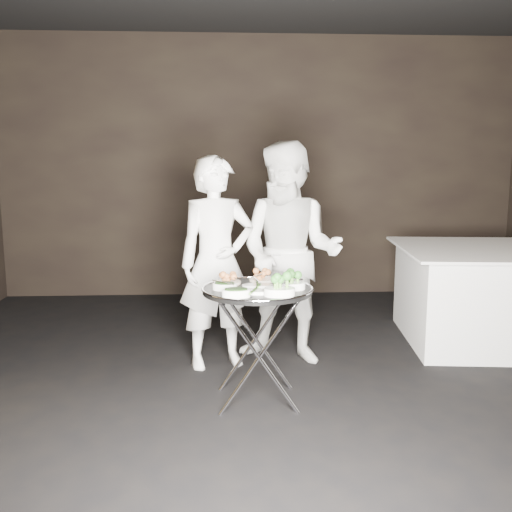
{
  "coord_description": "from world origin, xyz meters",
  "views": [
    {
      "loc": [
        -0.43,
        -3.21,
        1.56
      ],
      "look_at": [
        -0.22,
        0.5,
        0.95
      ],
      "focal_mm": 40.0,
      "sensor_mm": 36.0,
      "label": 1
    }
  ],
  "objects": [
    {
      "name": "spinach_bowl_b",
      "position": [
        -0.37,
        0.12,
        0.8
      ],
      "size": [
        0.17,
        0.12,
        0.07
      ],
      "rotation": [
        0.0,
        0.0,
        0.03
      ],
      "color": "white",
      "rests_on": "serving_tray"
    },
    {
      "name": "serving_tray",
      "position": [
        -0.22,
        0.35,
        0.76
      ],
      "size": [
        0.72,
        0.72,
        0.04
      ],
      "color": "black",
      "rests_on": "tray_stand"
    },
    {
      "name": "asparagus_plate_a",
      "position": [
        -0.22,
        0.37,
        0.78
      ],
      "size": [
        0.2,
        0.11,
        0.04
      ],
      "rotation": [
        0.0,
        0.0,
        -0.02
      ],
      "color": "white",
      "rests_on": "serving_tray"
    },
    {
      "name": "asparagus_plate_b",
      "position": [
        -0.25,
        0.2,
        0.78
      ],
      "size": [
        0.22,
        0.16,
        0.04
      ],
      "rotation": [
        0.0,
        0.0,
        -0.28
      ],
      "color": "white",
      "rests_on": "serving_tray"
    },
    {
      "name": "broccoli_bowl_b",
      "position": [
        -0.1,
        0.13,
        0.8
      ],
      "size": [
        0.2,
        0.14,
        0.08
      ],
      "rotation": [
        0.0,
        0.0,
        0.04
      ],
      "color": "white",
      "rests_on": "serving_tray"
    },
    {
      "name": "potato_plate_a",
      "position": [
        -0.41,
        0.5,
        0.79
      ],
      "size": [
        0.19,
        0.19,
        0.06
      ],
      "rotation": [
        0.0,
        0.0,
        0.4
      ],
      "color": "beige",
      "rests_on": "serving_tray"
    },
    {
      "name": "broccoli_bowl_a",
      "position": [
        -0.01,
        0.3,
        0.8
      ],
      "size": [
        0.19,
        0.15,
        0.07
      ],
      "rotation": [
        0.0,
        0.0,
        0.11
      ],
      "color": "white",
      "rests_on": "serving_tray"
    },
    {
      "name": "tray_stand",
      "position": [
        -0.22,
        0.35,
        0.42
      ],
      "size": [
        0.51,
        0.43,
        0.75
      ],
      "rotation": [
        0.0,
        0.0,
        -0.07
      ],
      "color": "silver",
      "rests_on": "floor"
    },
    {
      "name": "wall_back",
      "position": [
        0.0,
        3.52,
        1.5
      ],
      "size": [
        6.0,
        0.05,
        3.0
      ],
      "primitive_type": "cube",
      "color": "black",
      "rests_on": "floor"
    },
    {
      "name": "waiter_right",
      "position": [
        0.08,
        1.13,
        0.86
      ],
      "size": [
        1.02,
        0.92,
        1.72
      ],
      "primitive_type": "imported",
      "rotation": [
        0.0,
        0.0,
        -0.4
      ],
      "color": "white",
      "rests_on": "floor"
    },
    {
      "name": "dining_table",
      "position": [
        1.83,
        1.52,
        0.42
      ],
      "size": [
        1.46,
        1.46,
        0.83
      ],
      "rotation": [
        0.0,
        0.0,
        -0.11
      ],
      "color": "white",
      "rests_on": "floor"
    },
    {
      "name": "floor",
      "position": [
        0.0,
        0.0,
        -0.03
      ],
      "size": [
        6.0,
        7.0,
        0.05
      ],
      "primitive_type": "cube",
      "color": "black",
      "rests_on": "ground"
    },
    {
      "name": "greens_bowl",
      "position": [
        0.01,
        0.47,
        0.8
      ],
      "size": [
        0.13,
        0.13,
        0.07
      ],
      "rotation": [
        0.0,
        0.0,
        0.1
      ],
      "color": "white",
      "rests_on": "serving_tray"
    },
    {
      "name": "serving_utensils",
      "position": [
        -0.21,
        0.42,
        0.82
      ],
      "size": [
        0.59,
        0.42,
        0.01
      ],
      "color": "silver",
      "rests_on": "serving_tray"
    },
    {
      "name": "waiter_left",
      "position": [
        -0.49,
        1.06,
        0.81
      ],
      "size": [
        0.68,
        0.55,
        1.62
      ],
      "primitive_type": "imported",
      "rotation": [
        0.0,
        0.0,
        0.31
      ],
      "color": "white",
      "rests_on": "floor"
    },
    {
      "name": "spinach_bowl_a",
      "position": [
        -0.43,
        0.31,
        0.8
      ],
      "size": [
        0.18,
        0.14,
        0.06
      ],
      "rotation": [
        0.0,
        0.0,
        -0.28
      ],
      "color": "white",
      "rests_on": "serving_tray"
    },
    {
      "name": "potato_plate_b",
      "position": [
        -0.17,
        0.58,
        0.8
      ],
      "size": [
        0.19,
        0.19,
        0.07
      ],
      "rotation": [
        0.0,
        0.0,
        0.13
      ],
      "color": "beige",
      "rests_on": "serving_tray"
    }
  ]
}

